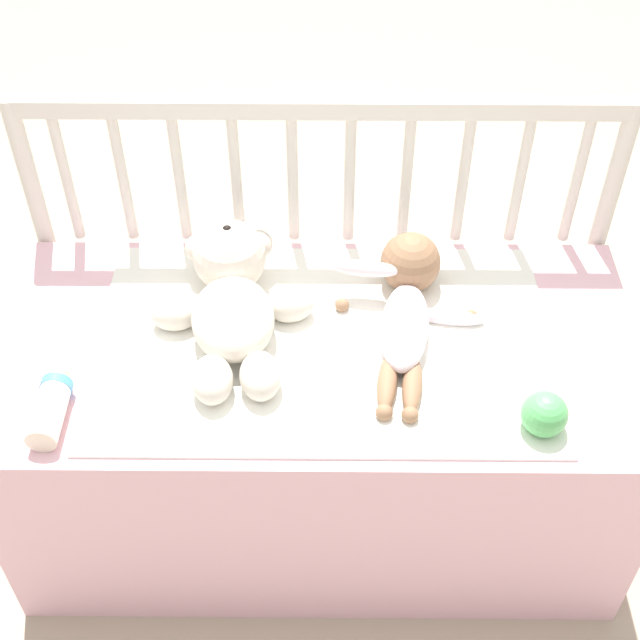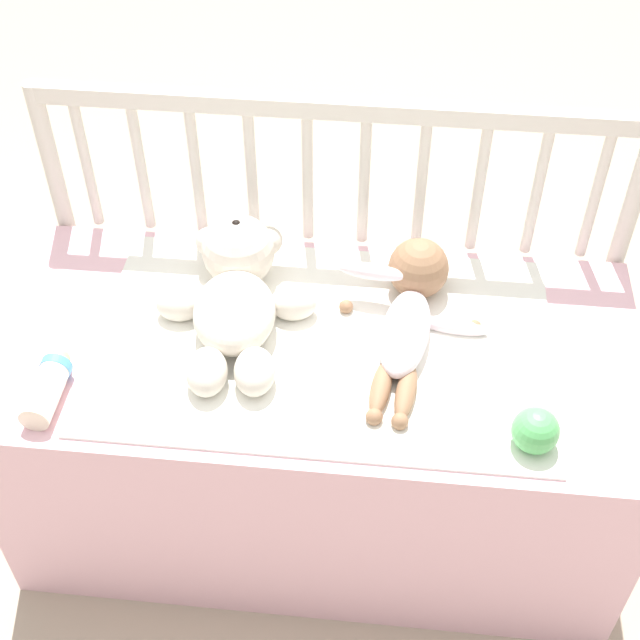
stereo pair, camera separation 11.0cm
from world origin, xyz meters
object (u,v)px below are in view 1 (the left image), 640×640
Objects in this scene: toy_ball at (544,414)px; teddy_bear at (232,297)px; baby_bottle at (51,406)px; baby at (407,301)px.

teddy_bear is at bearing 154.39° from toy_ball.
teddy_bear is at bearing 39.03° from baby_bottle.
teddy_bear reaches higher than baby_bottle.
baby_bottle is (-0.63, -0.25, -0.02)m from baby.
teddy_bear is 0.61m from toy_ball.
teddy_bear is 0.34m from baby.
baby_bottle is at bearing -158.46° from baby.
baby_bottle is (-0.85, 0.02, -0.01)m from toy_ball.
baby reaches higher than baby_bottle.
baby is 2.60× the size of baby_bottle.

